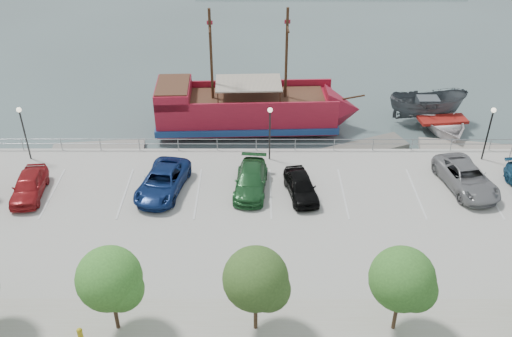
{
  "coord_description": "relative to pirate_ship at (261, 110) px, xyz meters",
  "views": [
    {
      "loc": [
        -0.94,
        -30.11,
        22.46
      ],
      "look_at": [
        -1.0,
        2.0,
        2.0
      ],
      "focal_mm": 40.0,
      "sensor_mm": 36.0,
      "label": 1
    }
  ],
  "objects": [
    {
      "name": "ground",
      "position": [
        0.56,
        -12.97,
        -1.84
      ],
      "size": [
        160.0,
        160.0,
        0.0
      ],
      "primitive_type": "plane",
      "color": "#435152"
    },
    {
      "name": "sidewalk",
      "position": [
        0.56,
        -22.97,
        -0.82
      ],
      "size": [
        100.0,
        4.0,
        0.05
      ],
      "primitive_type": "cube",
      "color": "#A9A391",
      "rests_on": "land_slab"
    },
    {
      "name": "seawall_railing",
      "position": [
        0.56,
        -5.17,
        -0.31
      ],
      "size": [
        50.0,
        0.06,
        1.0
      ],
      "color": "gray",
      "rests_on": "land_slab"
    },
    {
      "name": "pirate_ship",
      "position": [
        0.0,
        0.0,
        0.0
      ],
      "size": [
        17.52,
        5.49,
        10.98
      ],
      "rotation": [
        0.0,
        0.0,
        0.04
      ],
      "color": "maroon",
      "rests_on": "ground"
    },
    {
      "name": "patrol_boat",
      "position": [
        14.39,
        1.56,
        -0.54
      ],
      "size": [
        6.79,
        2.75,
        2.59
      ],
      "primitive_type": "imported",
      "rotation": [
        0.0,
        0.0,
        1.6
      ],
      "color": "#4A5054",
      "rests_on": "ground"
    },
    {
      "name": "speedboat",
      "position": [
        15.32,
        -0.27,
        -1.15
      ],
      "size": [
        5.52,
        7.17,
        1.38
      ],
      "primitive_type": "imported",
      "rotation": [
        0.0,
        0.0,
        0.12
      ],
      "color": "silver",
      "rests_on": "ground"
    },
    {
      "name": "dock_west",
      "position": [
        -13.09,
        -3.77,
        -1.63
      ],
      "size": [
        7.47,
        2.86,
        0.42
      ],
      "primitive_type": "cube",
      "rotation": [
        0.0,
        0.0,
        0.11
      ],
      "color": "gray",
      "rests_on": "ground"
    },
    {
      "name": "dock_mid",
      "position": [
        7.99,
        -3.77,
        -1.62
      ],
      "size": [
        7.99,
        5.13,
        0.44
      ],
      "primitive_type": "cube",
      "rotation": [
        0.0,
        0.0,
        0.41
      ],
      "color": "#69665D",
      "rests_on": "ground"
    },
    {
      "name": "dock_east",
      "position": [
        16.52,
        -3.77,
        -1.62
      ],
      "size": [
        7.82,
        3.42,
        0.43
      ],
      "primitive_type": "cube",
      "rotation": [
        0.0,
        0.0,
        -0.17
      ],
      "color": "gray",
      "rests_on": "ground"
    },
    {
      "name": "fire_hydrant",
      "position": [
        -9.11,
        -23.77,
        -0.39
      ],
      "size": [
        0.29,
        0.29,
        0.83
      ],
      "rotation": [
        0.0,
        0.0,
        -0.09
      ],
      "color": "gold",
      "rests_on": "sidewalk"
    },
    {
      "name": "lamp_post_left",
      "position": [
        -17.44,
        -6.47,
        2.1
      ],
      "size": [
        0.36,
        0.36,
        4.28
      ],
      "color": "black",
      "rests_on": "land_slab"
    },
    {
      "name": "lamp_post_mid",
      "position": [
        0.56,
        -6.47,
        2.1
      ],
      "size": [
        0.36,
        0.36,
        4.28
      ],
      "color": "black",
      "rests_on": "land_slab"
    },
    {
      "name": "lamp_post_right",
      "position": [
        16.56,
        -6.47,
        2.1
      ],
      "size": [
        0.36,
        0.36,
        4.28
      ],
      "color": "black",
      "rests_on": "land_slab"
    },
    {
      "name": "tree_c",
      "position": [
        -7.29,
        -23.04,
        2.46
      ],
      "size": [
        3.3,
        3.2,
        5.0
      ],
      "color": "#473321",
      "rests_on": "sidewalk"
    },
    {
      "name": "tree_d",
      "position": [
        -0.29,
        -23.04,
        2.46
      ],
      "size": [
        3.3,
        3.2,
        5.0
      ],
      "color": "#473321",
      "rests_on": "sidewalk"
    },
    {
      "name": "tree_e",
      "position": [
        6.71,
        -23.04,
        2.46
      ],
      "size": [
        3.3,
        3.2,
        5.0
      ],
      "color": "#473321",
      "rests_on": "sidewalk"
    },
    {
      "name": "parked_car_a",
      "position": [
        -15.81,
        -11.24,
        -0.05
      ],
      "size": [
        2.27,
        4.8,
        1.59
      ],
      "primitive_type": "imported",
      "rotation": [
        0.0,
        0.0,
        0.09
      ],
      "color": "maroon",
      "rests_on": "land_slab"
    },
    {
      "name": "parked_car_c",
      "position": [
        -6.82,
        -10.75,
        -0.04
      ],
      "size": [
        3.69,
        6.15,
        1.6
      ],
      "primitive_type": "imported",
      "rotation": [
        0.0,
        0.0,
        -0.19
      ],
      "color": "navy",
      "rests_on": "land_slab"
    },
    {
      "name": "parked_car_d",
      "position": [
        -0.79,
        -10.54,
        -0.08
      ],
      "size": [
        2.55,
        5.37,
        1.51
      ],
      "primitive_type": "imported",
      "rotation": [
        0.0,
        0.0,
        -0.09
      ],
      "color": "#235C2D",
      "rests_on": "land_slab"
    },
    {
      "name": "parked_car_e",
      "position": [
        2.61,
        -11.21,
        -0.09
      ],
      "size": [
        2.53,
        4.66,
        1.5
      ],
      "primitive_type": "imported",
      "rotation": [
        0.0,
        0.0,
        0.18
      ],
      "color": "black",
      "rests_on": "land_slab"
    },
    {
      "name": "parked_car_g",
      "position": [
        14.08,
        -10.26,
        -0.02
      ],
      "size": [
        3.78,
        6.28,
        1.63
      ],
      "primitive_type": "imported",
      "rotation": [
        0.0,
        0.0,
        0.19
      ],
      "color": "gray",
      "rests_on": "land_slab"
    }
  ]
}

